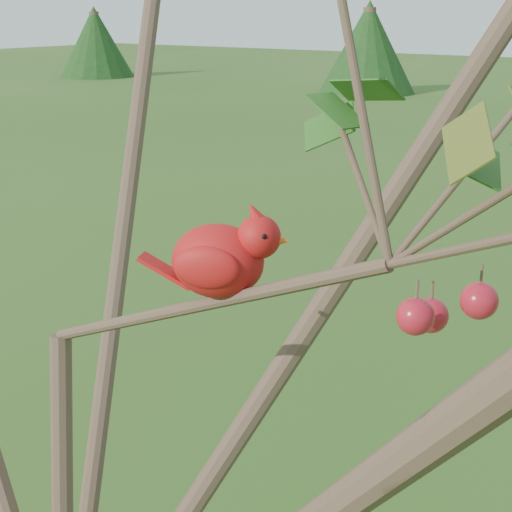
# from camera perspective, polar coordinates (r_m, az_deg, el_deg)

# --- Properties ---
(crabapple_tree) EXTENTS (2.35, 2.05, 2.95)m
(crabapple_tree) POSITION_cam_1_polar(r_m,az_deg,el_deg) (1.14, -16.85, -0.54)
(crabapple_tree) COLOR #403022
(crabapple_tree) RESTS_ON ground
(cardinal) EXTENTS (0.19, 0.13, 0.14)m
(cardinal) POSITION_cam_1_polar(r_m,az_deg,el_deg) (1.00, -2.43, -0.10)
(cardinal) COLOR red
(cardinal) RESTS_ON ground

